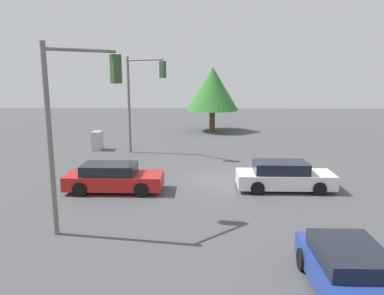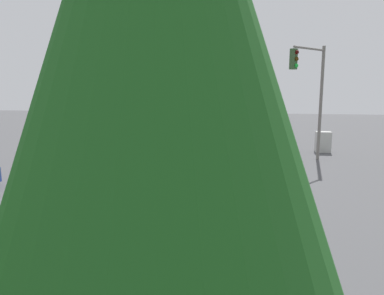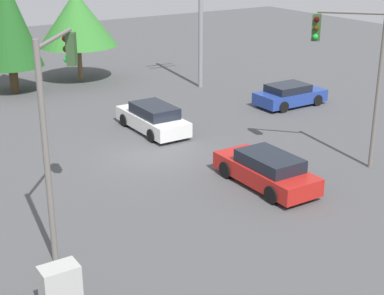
% 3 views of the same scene
% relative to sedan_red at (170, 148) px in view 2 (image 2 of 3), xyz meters
% --- Properties ---
extents(ground_plane, '(80.00, 80.00, 0.00)m').
position_rel_sedan_red_xyz_m(ground_plane, '(2.11, -5.27, -0.65)').
color(ground_plane, '#4C4C4F').
extents(sedan_red, '(1.90, 4.58, 1.33)m').
position_rel_sedan_red_xyz_m(sedan_red, '(0.00, 0.00, 0.00)').
color(sedan_red, red).
rests_on(sedan_red, ground_plane).
extents(sedan_white, '(1.88, 4.60, 1.38)m').
position_rel_sedan_red_xyz_m(sedan_white, '(0.44, -8.18, 0.01)').
color(sedan_white, silver).
rests_on(sedan_white, ground_plane).
extents(traffic_signal_main, '(2.27, 2.90, 6.64)m').
position_rel_sedan_red_xyz_m(traffic_signal_main, '(8.10, -0.16, 3.85)').
color(traffic_signal_main, slate).
rests_on(traffic_signal_main, ground_plane).
extents(traffic_signal_cross, '(2.10, 2.23, 6.59)m').
position_rel_sedan_red_xyz_m(traffic_signal_cross, '(-4.19, 0.14, 3.78)').
color(traffic_signal_cross, slate).
rests_on(traffic_signal_cross, ground_plane).
extents(electrical_cabinet, '(0.98, 0.64, 1.36)m').
position_rel_sedan_red_xyz_m(electrical_cabinet, '(9.63, 3.45, 0.03)').
color(electrical_cabinet, '#B2B2AD').
rests_on(electrical_cabinet, ground_plane).
extents(tree_corner, '(3.77, 3.77, 7.04)m').
position_rel_sedan_red_xyz_m(tree_corner, '(3.93, -19.30, 3.67)').
color(tree_corner, '#4C3823').
rests_on(tree_corner, ground_plane).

